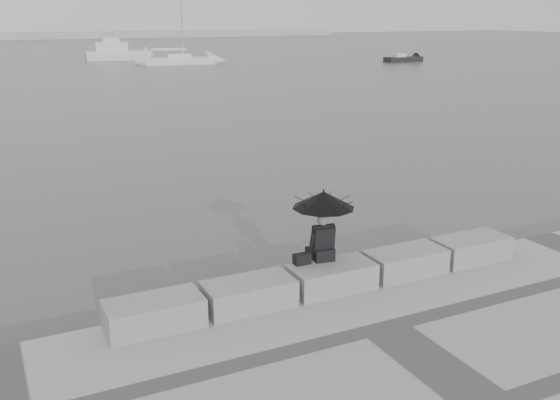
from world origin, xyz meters
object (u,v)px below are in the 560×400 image
seated_person (324,209)px  small_motorboat (403,59)px  sailboat_right (179,60)px  motor_cruiser (118,53)px

seated_person → small_motorboat: bearing=60.6°
seated_person → small_motorboat: size_ratio=0.28×
seated_person → sailboat_right: sailboat_right is taller
sailboat_right → small_motorboat: (26.16, -8.00, -0.20)m
sailboat_right → motor_cruiser: (-4.76, 10.95, 0.37)m
motor_cruiser → seated_person: bearing=-94.4°
motor_cruiser → small_motorboat: bearing=-26.7°
sailboat_right → small_motorboat: size_ratio=2.57×
seated_person → motor_cruiser: 74.27m
seated_person → motor_cruiser: (11.80, 73.32, -1.11)m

